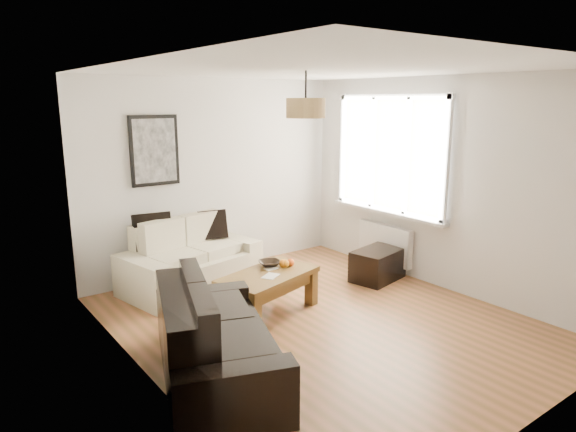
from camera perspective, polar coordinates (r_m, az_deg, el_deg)
floor at (r=5.58m, az=3.78°, el=-11.70°), size 4.50×4.50×0.00m
ceiling at (r=5.08m, az=4.22°, el=16.05°), size 3.80×4.50×0.00m
wall_back at (r=7.01m, az=-8.13°, el=4.39°), size 3.80×0.04×2.60m
wall_front at (r=3.82m, az=26.65°, el=-3.92°), size 3.80×0.04×2.60m
wall_left at (r=4.21m, az=-16.01°, el=-1.56°), size 0.04×4.50×2.60m
wall_right at (r=6.56m, az=16.70°, el=3.40°), size 0.04×4.50×2.60m
window_bay at (r=6.99m, az=11.38°, el=6.72°), size 0.14×1.90×1.60m
radiator at (r=7.19m, az=10.74°, el=-3.00°), size 0.10×0.90×0.52m
poster at (r=6.57m, az=-14.67°, el=7.07°), size 0.62×0.04×0.87m
pendant_shade at (r=5.31m, az=1.98°, el=11.94°), size 0.40×0.40×0.20m
loveseat_cream at (r=6.51m, az=-10.79°, el=-4.38°), size 1.81×1.22×0.82m
sofa_leather at (r=4.44m, az=-7.98°, el=-12.93°), size 1.43×2.00×0.78m
coffee_table at (r=5.72m, az=-2.21°, el=-8.55°), size 1.24×0.87×0.46m
ottoman at (r=6.83m, az=9.96°, el=-5.37°), size 0.78×0.59×0.40m
cushion_left at (r=6.45m, az=-14.86°, el=-1.67°), size 0.47×0.21×0.45m
cushion_right at (r=6.79m, az=-8.46°, el=-0.97°), size 0.39×0.18×0.38m
fruit_bowl at (r=5.87m, az=-2.06°, el=-5.30°), size 0.31×0.31×0.06m
orange_a at (r=5.82m, az=-0.29°, el=-5.32°), size 0.09×0.09×0.09m
orange_b at (r=5.86m, az=0.28°, el=-5.20°), size 0.10×0.10×0.09m
orange_c at (r=5.83m, az=-0.55°, el=-5.32°), size 0.10×0.10×0.10m
papers at (r=5.54m, az=-1.95°, el=-6.71°), size 0.24×0.22×0.01m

